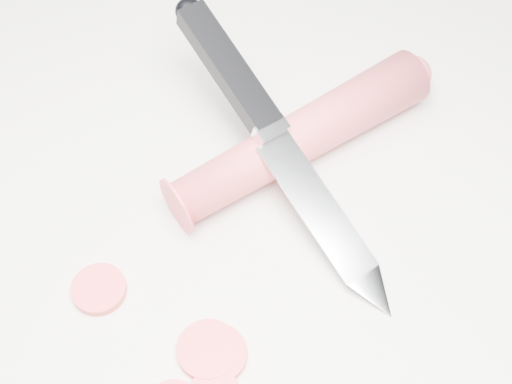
# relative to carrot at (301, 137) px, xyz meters

# --- Properties ---
(ground) EXTENTS (2.40, 2.40, 0.00)m
(ground) POSITION_rel_carrot_xyz_m (-0.01, -0.09, -0.02)
(ground) COLOR silver
(ground) RESTS_ON ground
(carrot) EXTENTS (0.16, 0.17, 0.04)m
(carrot) POSITION_rel_carrot_xyz_m (0.00, 0.00, 0.00)
(carrot) COLOR #D24246
(carrot) RESTS_ON ground
(carrot_slice_0) EXTENTS (0.04, 0.04, 0.01)m
(carrot_slice_0) POSITION_rel_carrot_xyz_m (-0.02, -0.16, -0.02)
(carrot_slice_0) COLOR #EC373B
(carrot_slice_0) RESTS_ON ground
(carrot_slice_1) EXTENTS (0.04, 0.04, 0.01)m
(carrot_slice_1) POSITION_rel_carrot_xyz_m (-0.02, -0.16, -0.02)
(carrot_slice_1) COLOR #EC373B
(carrot_slice_1) RESTS_ON ground
(carrot_slice_4) EXTENTS (0.03, 0.03, 0.01)m
(carrot_slice_4) POSITION_rel_carrot_xyz_m (-0.10, -0.13, -0.02)
(carrot_slice_4) COLOR #EC373B
(carrot_slice_4) RESTS_ON ground
(kitchen_knife) EXTENTS (0.20, 0.18, 0.08)m
(kitchen_knife) POSITION_rel_carrot_xyz_m (-0.01, -0.03, 0.02)
(kitchen_knife) COLOR silver
(kitchen_knife) RESTS_ON ground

